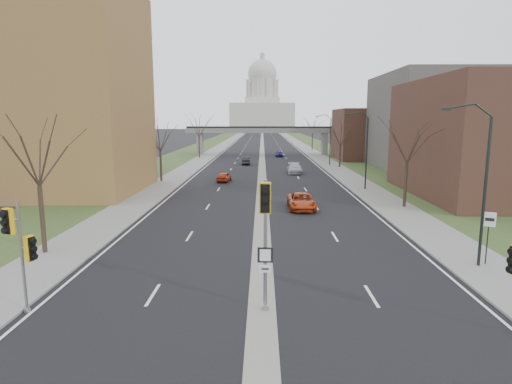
{
  "coord_description": "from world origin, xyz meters",
  "views": [
    {
      "loc": [
        -0.0,
        -16.45,
        7.96
      ],
      "look_at": [
        -0.36,
        8.9,
        3.65
      ],
      "focal_mm": 30.0,
      "sensor_mm": 36.0,
      "label": 1
    }
  ],
  "objects_px": {
    "signal_pole_median": "(265,222)",
    "car_left_near": "(224,177)",
    "signal_pole_left": "(20,242)",
    "car_right_near": "(302,201)",
    "car_left_far": "(246,161)",
    "speed_limit_sign": "(488,228)",
    "car_right_far": "(279,154)",
    "car_right_mid": "(295,168)"
  },
  "relations": [
    {
      "from": "signal_pole_median",
      "to": "car_left_near",
      "type": "xyz_separation_m",
      "value": [
        -5.07,
        38.14,
        -3.26
      ]
    },
    {
      "from": "car_right_far",
      "to": "car_right_mid",
      "type": "bearing_deg",
      "value": -87.54
    },
    {
      "from": "car_left_near",
      "to": "car_right_near",
      "type": "xyz_separation_m",
      "value": [
        8.5,
        -17.01,
        0.08
      ]
    },
    {
      "from": "signal_pole_left",
      "to": "signal_pole_median",
      "type": "height_order",
      "value": "signal_pole_median"
    },
    {
      "from": "car_left_near",
      "to": "car_right_near",
      "type": "height_order",
      "value": "car_right_near"
    },
    {
      "from": "car_right_near",
      "to": "car_left_near",
      "type": "bearing_deg",
      "value": 116.5
    },
    {
      "from": "signal_pole_left",
      "to": "car_left_far",
      "type": "relative_size",
      "value": 1.15
    },
    {
      "from": "signal_pole_median",
      "to": "car_left_near",
      "type": "bearing_deg",
      "value": 99.32
    },
    {
      "from": "signal_pole_median",
      "to": "speed_limit_sign",
      "type": "xyz_separation_m",
      "value": [
        12.17,
        6.02,
        -1.77
      ]
    },
    {
      "from": "signal_pole_left",
      "to": "car_left_near",
      "type": "relative_size",
      "value": 1.29
    },
    {
      "from": "signal_pole_left",
      "to": "signal_pole_median",
      "type": "bearing_deg",
      "value": 20.12
    },
    {
      "from": "speed_limit_sign",
      "to": "signal_pole_median",
      "type": "bearing_deg",
      "value": -130.34
    },
    {
      "from": "signal_pole_left",
      "to": "car_left_far",
      "type": "distance_m",
      "value": 60.28
    },
    {
      "from": "car_left_far",
      "to": "car_right_near",
      "type": "xyz_separation_m",
      "value": [
        6.46,
        -38.43,
        0.03
      ]
    },
    {
      "from": "speed_limit_sign",
      "to": "car_right_far",
      "type": "bearing_deg",
      "value": 120.36
    },
    {
      "from": "car_left_far",
      "to": "car_right_far",
      "type": "distance_m",
      "value": 17.59
    },
    {
      "from": "speed_limit_sign",
      "to": "car_left_far",
      "type": "xyz_separation_m",
      "value": [
        -15.21,
        53.53,
        -1.44
      ]
    },
    {
      "from": "speed_limit_sign",
      "to": "signal_pole_left",
      "type": "bearing_deg",
      "value": -140.63
    },
    {
      "from": "car_left_near",
      "to": "car_right_far",
      "type": "relative_size",
      "value": 0.99
    },
    {
      "from": "signal_pole_left",
      "to": "speed_limit_sign",
      "type": "xyz_separation_m",
      "value": [
        21.99,
        6.32,
        -0.99
      ]
    },
    {
      "from": "speed_limit_sign",
      "to": "car_right_near",
      "type": "distance_m",
      "value": 17.51
    },
    {
      "from": "speed_limit_sign",
      "to": "car_right_far",
      "type": "distance_m",
      "value": 70.37
    },
    {
      "from": "car_left_far",
      "to": "car_right_near",
      "type": "bearing_deg",
      "value": 97.02
    },
    {
      "from": "car_left_near",
      "to": "car_right_near",
      "type": "bearing_deg",
      "value": 122.54
    },
    {
      "from": "signal_pole_median",
      "to": "car_right_near",
      "type": "distance_m",
      "value": 21.63
    },
    {
      "from": "signal_pole_median",
      "to": "car_left_far",
      "type": "height_order",
      "value": "signal_pole_median"
    },
    {
      "from": "car_right_mid",
      "to": "car_right_far",
      "type": "distance_m",
      "value": 28.88
    },
    {
      "from": "car_right_near",
      "to": "car_right_far",
      "type": "height_order",
      "value": "car_right_near"
    },
    {
      "from": "signal_pole_left",
      "to": "speed_limit_sign",
      "type": "distance_m",
      "value": 22.91
    },
    {
      "from": "car_right_near",
      "to": "car_right_far",
      "type": "bearing_deg",
      "value": 89.81
    },
    {
      "from": "car_left_far",
      "to": "signal_pole_median",
      "type": "bearing_deg",
      "value": 90.39
    },
    {
      "from": "signal_pole_median",
      "to": "speed_limit_sign",
      "type": "relative_size",
      "value": 1.92
    },
    {
      "from": "car_left_far",
      "to": "car_right_near",
      "type": "distance_m",
      "value": 38.97
    },
    {
      "from": "signal_pole_median",
      "to": "car_right_far",
      "type": "distance_m",
      "value": 76.0
    },
    {
      "from": "signal_pole_left",
      "to": "car_right_far",
      "type": "height_order",
      "value": "signal_pole_left"
    },
    {
      "from": "speed_limit_sign",
      "to": "car_right_near",
      "type": "relative_size",
      "value": 0.57
    },
    {
      "from": "signal_pole_left",
      "to": "car_right_near",
      "type": "xyz_separation_m",
      "value": [
        13.25,
        21.42,
        -2.4
      ]
    },
    {
      "from": "speed_limit_sign",
      "to": "car_right_mid",
      "type": "bearing_deg",
      "value": 123.6
    },
    {
      "from": "car_right_mid",
      "to": "car_right_far",
      "type": "relative_size",
      "value": 1.37
    },
    {
      "from": "car_left_far",
      "to": "car_right_mid",
      "type": "xyz_separation_m",
      "value": [
        7.79,
        -12.56,
        0.06
      ]
    },
    {
      "from": "car_left_far",
      "to": "car_right_near",
      "type": "height_order",
      "value": "car_right_near"
    },
    {
      "from": "car_right_near",
      "to": "car_right_far",
      "type": "distance_m",
      "value": 54.73
    }
  ]
}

